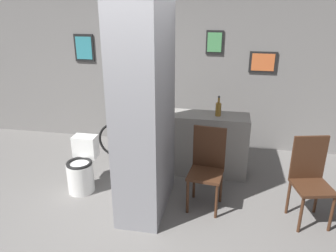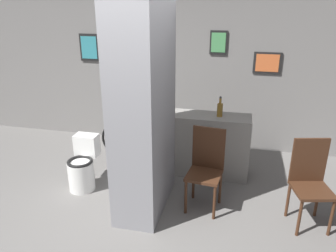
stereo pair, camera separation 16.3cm
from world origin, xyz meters
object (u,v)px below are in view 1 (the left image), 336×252
object	(u,v)px
chair_by_doorway	(310,177)
chair_near_pillar	(207,165)
bottle_tall	(218,109)
bicycle	(143,142)
toilet	(82,169)

from	to	relation	value
chair_by_doorway	chair_near_pillar	bearing A→B (deg)	162.84
chair_near_pillar	bottle_tall	bearing A→B (deg)	91.08
chair_near_pillar	chair_by_doorway	bearing A→B (deg)	3.02
chair_near_pillar	bicycle	xyz separation A→B (m)	(-1.13, 1.09, -0.25)
chair_near_pillar	toilet	bearing A→B (deg)	-175.09
toilet	chair_by_doorway	xyz separation A→B (m)	(2.94, -0.12, 0.25)
toilet	bicycle	world-z (taller)	toilet
bicycle	bottle_tall	bearing A→B (deg)	-11.92
bicycle	chair_near_pillar	bearing A→B (deg)	-43.84
chair_by_doorway	bottle_tall	size ratio (longest dim) A/B	3.49
chair_near_pillar	chair_by_doorway	world-z (taller)	same
toilet	bottle_tall	world-z (taller)	bottle_tall
toilet	chair_near_pillar	size ratio (longest dim) A/B	0.70
chair_by_doorway	bottle_tall	xyz separation A→B (m)	(-1.13, 0.90, 0.48)
toilet	chair_by_doorway	distance (m)	2.95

